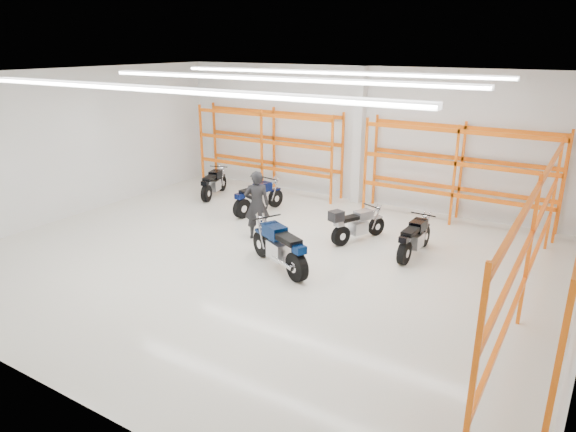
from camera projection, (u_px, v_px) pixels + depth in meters
The scene contains 12 objects.
ground at pixel (260, 258), 13.02m from camera, with size 14.00×14.00×0.00m, color silver.
room_shell at pixel (259, 129), 11.99m from camera, with size 14.02×12.02×4.51m.
motorcycle_main at pixel (281, 248), 12.22m from camera, with size 2.18×1.23×1.16m.
motorcycle_back_a at pixel (213, 184), 18.10m from camera, with size 0.82×1.96×0.99m.
motorcycle_back_b at pixel (257, 198), 16.34m from camera, with size 0.80×2.12×1.05m.
motorcycle_back_c at pixel (355, 225), 13.98m from camera, with size 1.00×1.88×1.01m.
motorcycle_back_d at pixel (414, 239), 13.03m from camera, with size 0.67×2.01×0.99m.
standing_man at pixel (257, 205), 14.10m from camera, with size 0.70×0.46×1.93m, color black.
structural_column at pixel (359, 136), 16.99m from camera, with size 0.32×0.32×4.50m, color white.
pallet_racking_back_left at pixel (268, 142), 18.55m from camera, with size 5.67×0.87×3.00m.
pallet_racking_back_right at pixel (459, 164), 15.18m from camera, with size 5.67×0.87×3.00m.
pallet_racking_side at pixel (556, 241), 9.22m from camera, with size 0.87×9.07×3.00m.
Camera 1 is at (6.87, -9.85, 5.19)m, focal length 32.00 mm.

